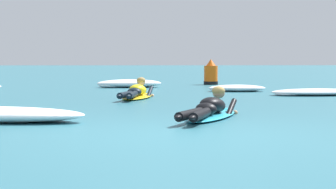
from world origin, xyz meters
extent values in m
plane|color=#2D6B7A|center=(0.00, 10.00, 0.00)|extent=(120.00, 120.00, 0.00)
ellipsoid|color=#2DB2D1|center=(0.65, 2.05, 0.04)|extent=(1.33, 2.24, 0.07)
ellipsoid|color=#2DB2D1|center=(1.03, 3.02, 0.05)|extent=(0.27, 0.26, 0.06)
ellipsoid|color=black|center=(0.66, 2.10, 0.20)|extent=(0.63, 0.79, 0.35)
ellipsoid|color=black|center=(0.52, 1.72, 0.17)|extent=(0.42, 0.38, 0.20)
cylinder|color=black|center=(0.22, 1.19, 0.14)|extent=(0.51, 0.88, 0.14)
ellipsoid|color=black|center=(0.04, 0.78, 0.14)|extent=(0.17, 0.24, 0.08)
cylinder|color=black|center=(0.37, 1.13, 0.14)|extent=(0.41, 0.90, 0.14)
ellipsoid|color=black|center=(0.23, 0.71, 0.14)|extent=(0.17, 0.24, 0.08)
cylinder|color=black|center=(0.60, 2.53, 0.12)|extent=(0.28, 0.54, 0.32)
sphere|color=tan|center=(0.73, 2.87, 0.02)|extent=(0.09, 0.09, 0.09)
cylinder|color=black|center=(1.00, 2.35, 0.12)|extent=(0.28, 0.54, 0.32)
sphere|color=tan|center=(1.13, 2.67, 0.02)|extent=(0.09, 0.09, 0.09)
sphere|color=tan|center=(0.81, 2.48, 0.38)|extent=(0.21, 0.21, 0.21)
ellipsoid|color=#AD894C|center=(0.81, 2.46, 0.41)|extent=(0.28, 0.27, 0.16)
ellipsoid|color=yellow|center=(-0.60, 6.66, 0.04)|extent=(0.96, 2.02, 0.07)
ellipsoid|color=yellow|center=(-0.41, 7.56, 0.05)|extent=(0.24, 0.24, 0.06)
ellipsoid|color=yellow|center=(-0.59, 6.71, 0.20)|extent=(0.53, 0.73, 0.35)
ellipsoid|color=black|center=(-0.67, 6.34, 0.17)|extent=(0.39, 0.34, 0.20)
cylinder|color=black|center=(-0.86, 5.80, 0.14)|extent=(0.36, 0.84, 0.14)
ellipsoid|color=black|center=(-0.97, 5.40, 0.14)|extent=(0.14, 0.24, 0.08)
cylinder|color=black|center=(-0.71, 5.77, 0.14)|extent=(0.26, 0.84, 0.14)
ellipsoid|color=black|center=(-0.77, 5.35, 0.14)|extent=(0.14, 0.24, 0.08)
cylinder|color=black|center=(-0.73, 7.12, 0.12)|extent=(0.20, 0.55, 0.31)
sphere|color=tan|center=(-0.65, 7.47, 0.02)|extent=(0.09, 0.09, 0.09)
cylinder|color=black|center=(-0.30, 7.01, 0.12)|extent=(0.20, 0.55, 0.31)
sphere|color=tan|center=(-0.23, 7.34, 0.02)|extent=(0.09, 0.09, 0.09)
sphere|color=tan|center=(-0.51, 7.09, 0.38)|extent=(0.21, 0.21, 0.21)
ellipsoid|color=#AD894C|center=(-0.51, 7.07, 0.41)|extent=(0.26, 0.24, 0.16)
ellipsoid|color=white|center=(4.02, 7.61, 0.09)|extent=(2.46, 1.19, 0.17)
ellipsoid|color=white|center=(4.60, 7.81, 0.06)|extent=(0.95, 0.67, 0.12)
ellipsoid|color=white|center=(3.31, 7.45, 0.05)|extent=(0.91, 0.60, 0.10)
ellipsoid|color=white|center=(-2.01, 1.58, 0.08)|extent=(1.05, 0.47, 0.16)
ellipsoid|color=white|center=(-0.91, 11.82, 0.13)|extent=(2.19, 1.09, 0.27)
ellipsoid|color=white|center=(-0.40, 12.01, 0.09)|extent=(0.87, 0.73, 0.19)
ellipsoid|color=white|center=(-1.53, 11.66, 0.07)|extent=(0.77, 0.45, 0.15)
ellipsoid|color=white|center=(2.24, 9.39, 0.10)|extent=(1.66, 0.80, 0.20)
ellipsoid|color=white|center=(2.65, 9.48, 0.07)|extent=(0.68, 0.55, 0.14)
ellipsoid|color=white|center=(1.75, 9.33, 0.05)|extent=(0.63, 0.44, 0.11)
cylinder|color=#EA5B0F|center=(2.00, 13.80, 0.34)|extent=(0.49, 0.49, 0.68)
cone|color=#EA5B0F|center=(2.00, 13.80, 0.80)|extent=(0.35, 0.35, 0.24)
cylinder|color=black|center=(2.00, 13.80, 0.06)|extent=(0.52, 0.52, 0.12)
camera|label=1|loc=(-0.47, -7.35, 0.96)|focal=62.79mm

